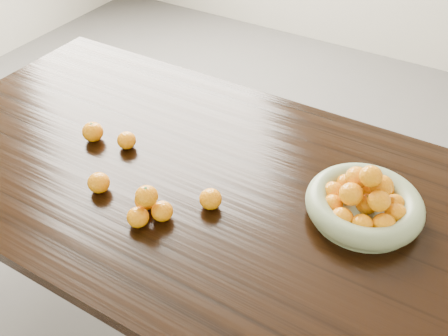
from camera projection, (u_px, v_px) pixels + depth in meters
The scene contains 8 objects.
ground at pixel (219, 328), 1.91m from camera, with size 5.00×5.00×0.00m, color #4D4B49.
dining_table at pixel (218, 204), 1.48m from camera, with size 2.00×1.00×0.75m.
fruit_bowl at pixel (364, 203), 1.30m from camera, with size 0.31×0.31×0.16m.
orange_pyramid at pixel (148, 206), 1.29m from camera, with size 0.12×0.12×0.10m.
loose_orange_0 at pixel (93, 132), 1.56m from camera, with size 0.07×0.07×0.06m, color orange.
loose_orange_1 at pixel (99, 183), 1.38m from camera, with size 0.06×0.06×0.06m, color orange.
loose_orange_2 at pixel (211, 199), 1.33m from camera, with size 0.06×0.06×0.06m, color orange.
loose_orange_3 at pixel (127, 140), 1.53m from camera, with size 0.06×0.06×0.05m, color orange.
Camera 1 is at (0.56, -0.90, 1.70)m, focal length 40.00 mm.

